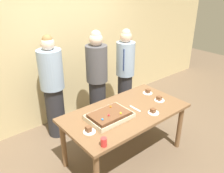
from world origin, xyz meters
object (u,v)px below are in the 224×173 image
at_px(plated_slice_far_right, 159,99).
at_px(person_striped_tie_right, 125,72).
at_px(cake_server_utensil, 135,109).
at_px(person_serving_front, 97,80).
at_px(plated_slice_near_right, 89,130).
at_px(person_green_shirt_behind, 53,87).
at_px(drink_cup_nearest, 104,142).
at_px(plated_slice_near_left, 148,92).
at_px(party_table, 125,117).
at_px(plated_slice_far_left, 153,112).
at_px(sheet_cake, 109,116).

relative_size(plated_slice_far_right, person_striped_tie_right, 0.09).
bearing_deg(person_striped_tie_right, cake_server_utensil, 15.06).
bearing_deg(plated_slice_far_right, person_serving_front, 112.97).
xyz_separation_m(plated_slice_near_right, person_green_shirt_behind, (0.16, 1.21, 0.08)).
relative_size(person_green_shirt_behind, person_striped_tie_right, 1.03).
relative_size(drink_cup_nearest, cake_server_utensil, 0.50).
distance_m(plated_slice_near_right, person_serving_front, 1.27).
bearing_deg(plated_slice_near_right, plated_slice_far_right, -0.77).
height_order(plated_slice_far_right, cake_server_utensil, plated_slice_far_right).
xyz_separation_m(plated_slice_near_right, plated_slice_far_right, (1.24, -0.02, -0.00)).
bearing_deg(plated_slice_near_left, cake_server_utensil, -156.27).
xyz_separation_m(plated_slice_near_left, drink_cup_nearest, (-1.31, -0.56, 0.03)).
bearing_deg(plated_slice_near_left, person_green_shirt_behind, 139.94).
distance_m(party_table, plated_slice_near_right, 0.67).
height_order(plated_slice_near_right, person_serving_front, person_serving_front).
xyz_separation_m(party_table, plated_slice_far_right, (0.59, -0.09, 0.11)).
xyz_separation_m(plated_slice_near_left, plated_slice_far_left, (-0.39, -0.45, -0.00)).
bearing_deg(person_striped_tie_right, plated_slice_near_right, -5.71).
height_order(plated_slice_far_left, person_green_shirt_behind, person_green_shirt_behind).
bearing_deg(sheet_cake, person_green_shirt_behind, 100.49).
height_order(sheet_cake, plated_slice_near_left, sheet_cake).
height_order(person_green_shirt_behind, person_striped_tie_right, person_green_shirt_behind).
bearing_deg(party_table, person_green_shirt_behind, 113.62).
distance_m(party_table, sheet_cake, 0.31).
height_order(person_serving_front, person_green_shirt_behind, person_serving_front).
bearing_deg(sheet_cake, plated_slice_near_left, 11.15).
bearing_deg(plated_slice_far_left, plated_slice_near_right, 167.79).
bearing_deg(person_green_shirt_behind, sheet_cake, -0.00).
bearing_deg(cake_server_utensil, plated_slice_near_left, 23.73).
bearing_deg(plated_slice_far_right, person_striped_tie_right, 77.20).
height_order(cake_server_utensil, person_striped_tie_right, person_striped_tie_right).
height_order(plated_slice_near_right, plated_slice_far_right, plated_slice_near_right).
xyz_separation_m(drink_cup_nearest, cake_server_utensil, (0.82, 0.34, -0.05)).
xyz_separation_m(plated_slice_far_left, person_serving_front, (-0.08, 1.16, 0.10)).
bearing_deg(person_serving_front, person_striped_tie_right, 118.45).
bearing_deg(drink_cup_nearest, person_green_shirt_behind, 83.35).
relative_size(plated_slice_far_left, drink_cup_nearest, 1.50).
height_order(plated_slice_near_right, plated_slice_far_left, plated_slice_near_right).
bearing_deg(person_green_shirt_behind, plated_slice_far_left, 17.45).
bearing_deg(person_green_shirt_behind, party_table, 13.13).
xyz_separation_m(plated_slice_far_left, person_striped_tie_right, (0.56, 1.17, 0.07)).
distance_m(party_table, cake_server_utensil, 0.18).
bearing_deg(party_table, plated_slice_near_left, 15.65).
relative_size(plated_slice_far_right, person_serving_front, 0.09).
relative_size(drink_cup_nearest, person_serving_front, 0.06).
bearing_deg(cake_server_utensil, plated_slice_far_left, -65.03).
relative_size(plated_slice_near_left, person_striped_tie_right, 0.09).
relative_size(party_table, cake_server_utensil, 8.58).
distance_m(plated_slice_far_right, drink_cup_nearest, 1.30).
distance_m(plated_slice_near_left, plated_slice_far_right, 0.28).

